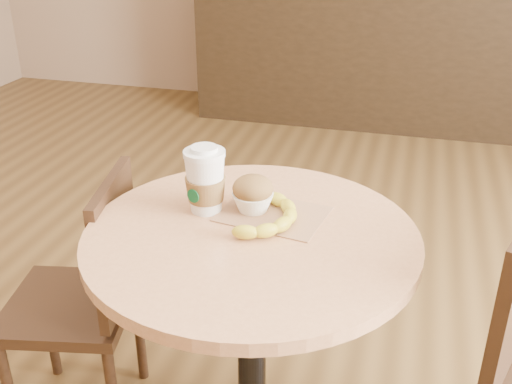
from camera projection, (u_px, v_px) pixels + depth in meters
cafe_table at (252, 304)px, 1.42m from camera, size 0.75×0.75×0.75m
chair_left at (87, 294)px, 1.67m from camera, size 0.40×0.40×0.78m
service_counter at (362, 45)px, 4.11m from camera, size 2.30×0.65×1.04m
kraft_bag at (273, 214)px, 1.41m from camera, size 0.27×0.22×0.00m
coffee_cup at (205, 182)px, 1.40m from camera, size 0.10×0.10×0.16m
muffin at (253, 194)px, 1.40m from camera, size 0.10×0.10×0.09m
banana at (272, 216)px, 1.36m from camera, size 0.19×0.26×0.03m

